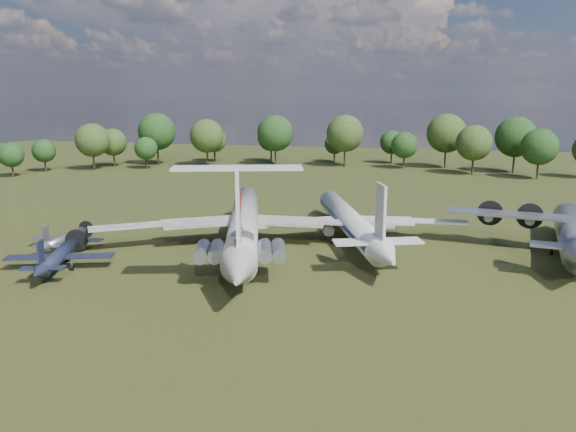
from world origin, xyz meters
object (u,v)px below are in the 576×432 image
(il62_airliner, at_px, (244,229))
(tu104_jet, at_px, (350,226))
(an12_transport, at_px, (572,237))
(small_prop_northwest, at_px, (65,241))
(small_prop_west, at_px, (59,260))
(person_on_il62, at_px, (240,229))

(il62_airliner, height_order, tu104_jet, il62_airliner)
(tu104_jet, relative_size, an12_transport, 1.26)
(small_prop_northwest, bearing_deg, small_prop_west, -64.51)
(person_on_il62, bearing_deg, an12_transport, -167.58)
(person_on_il62, bearing_deg, small_prop_northwest, -32.46)
(tu104_jet, xyz_separation_m, small_prop_northwest, (-36.35, -12.46, -1.23))
(il62_airliner, distance_m, person_on_il62, 14.84)
(il62_airliner, distance_m, small_prop_northwest, 23.85)
(tu104_jet, height_order, an12_transport, an12_transport)
(il62_airliner, relative_size, tu104_jet, 1.19)
(an12_transport, height_order, small_prop_west, an12_transport)
(an12_transport, xyz_separation_m, person_on_il62, (-37.50, -20.29, 3.76))
(small_prop_west, distance_m, small_prop_northwest, 9.83)
(il62_airliner, relative_size, small_prop_northwest, 3.93)
(an12_transport, bearing_deg, small_prop_west, -151.41)
(tu104_jet, distance_m, person_on_il62, 22.78)
(il62_airliner, bearing_deg, person_on_il62, -90.00)
(person_on_il62, bearing_deg, tu104_jet, -130.22)
(an12_transport, height_order, person_on_il62, person_on_il62)
(an12_transport, distance_m, person_on_il62, 42.80)
(il62_airliner, height_order, person_on_il62, person_on_il62)
(an12_transport, distance_m, small_prop_northwest, 65.80)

